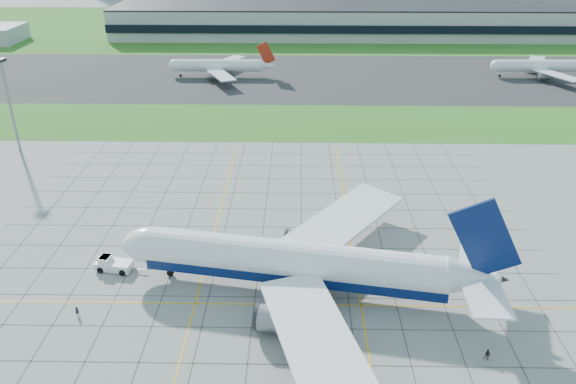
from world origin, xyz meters
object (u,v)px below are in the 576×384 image
object	(u,v)px
pushback_tug	(113,264)
distant_jet_1	(219,66)
crew_far	(488,355)
light_mast	(7,94)
airliner	(297,263)
crew_near	(77,311)
distant_jet_2	(542,66)

from	to	relation	value
pushback_tug	distant_jet_1	size ratio (longest dim) A/B	0.23
crew_far	distant_jet_1	xyz separation A→B (m)	(-59.84, 158.99, 3.54)
light_mast	crew_far	distance (m)	132.83
airliner	distant_jet_1	world-z (taller)	airliner
light_mast	airliner	size ratio (longest dim) A/B	0.38
airliner	pushback_tug	size ratio (longest dim) A/B	6.93
pushback_tug	crew_near	bearing A→B (deg)	-88.36
pushback_tug	distant_jet_2	size ratio (longest dim) A/B	0.23
crew_near	crew_far	bearing A→B (deg)	-50.42
light_mast	airliner	distance (m)	100.10
pushback_tug	distant_jet_1	xyz separation A→B (m)	(2.32, 136.67, 3.31)
crew_near	distant_jet_2	distance (m)	201.84
airliner	distant_jet_1	bearing A→B (deg)	112.53
light_mast	distant_jet_2	xyz separation A→B (m)	(174.32, 81.31, -11.70)
pushback_tug	distant_jet_2	bearing A→B (deg)	56.59
light_mast	pushback_tug	world-z (taller)	light_mast
light_mast	crew_far	world-z (taller)	light_mast
pushback_tug	crew_near	xyz separation A→B (m)	(-1.95, -13.24, -0.32)
distant_jet_2	airliner	bearing A→B (deg)	-123.97
crew_far	light_mast	bearing A→B (deg)	178.69
distant_jet_1	airliner	bearing A→B (deg)	-77.50
light_mast	airliner	xyz separation A→B (m)	(77.08, -63.00, -10.40)
light_mast	distant_jet_1	bearing A→B (deg)	60.22
light_mast	distant_jet_1	xyz separation A→B (m)	(45.50, 79.52, -11.70)
light_mast	pushback_tug	size ratio (longest dim) A/B	2.65
airliner	crew_far	distance (m)	33.06
light_mast	crew_near	size ratio (longest dim) A/B	14.91
airliner	pushback_tug	xyz separation A→B (m)	(-33.90, 5.85, -4.60)
airliner	distant_jet_2	bearing A→B (deg)	66.06
crew_near	distant_jet_2	world-z (taller)	distant_jet_2
crew_near	distant_jet_1	xyz separation A→B (m)	(4.27, 149.91, 3.63)
pushback_tug	crew_near	world-z (taller)	pushback_tug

